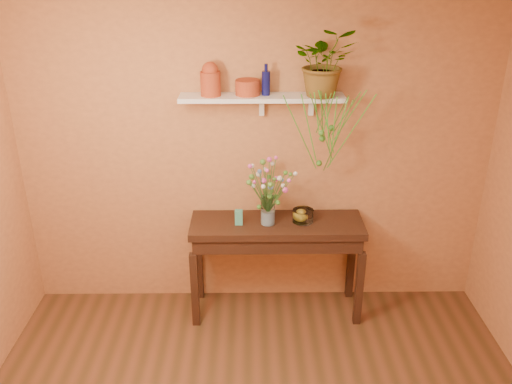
{
  "coord_description": "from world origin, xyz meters",
  "views": [
    {
      "loc": [
        -0.04,
        -2.27,
        2.94
      ],
      "look_at": [
        0.0,
        1.55,
        1.25
      ],
      "focal_mm": 37.59,
      "sensor_mm": 36.0,
      "label": 1
    }
  ],
  "objects_px": {
    "terracotta_jug": "(210,80)",
    "glass_bowl": "(303,216)",
    "blue_bottle": "(266,82)",
    "sideboard": "(277,235)",
    "spider_plant": "(325,62)",
    "bouquet": "(269,182)",
    "glass_vase": "(268,212)"
  },
  "relations": [
    {
      "from": "sideboard",
      "to": "spider_plant",
      "type": "xyz_separation_m",
      "value": [
        0.35,
        0.1,
        1.44
      ]
    },
    {
      "from": "bouquet",
      "to": "glass_bowl",
      "type": "xyz_separation_m",
      "value": [
        0.3,
        0.04,
        -0.33
      ]
    },
    {
      "from": "bouquet",
      "to": "blue_bottle",
      "type": "bearing_deg",
      "value": 97.22
    },
    {
      "from": "blue_bottle",
      "to": "glass_vase",
      "type": "relative_size",
      "value": 0.98
    },
    {
      "from": "terracotta_jug",
      "to": "blue_bottle",
      "type": "height_order",
      "value": "terracotta_jug"
    },
    {
      "from": "terracotta_jug",
      "to": "glass_vase",
      "type": "bearing_deg",
      "value": -17.46
    },
    {
      "from": "sideboard",
      "to": "spider_plant",
      "type": "relative_size",
      "value": 2.79
    },
    {
      "from": "bouquet",
      "to": "glass_vase",
      "type": "bearing_deg",
      "value": 105.8
    },
    {
      "from": "terracotta_jug",
      "to": "glass_bowl",
      "type": "relative_size",
      "value": 1.49
    },
    {
      "from": "spider_plant",
      "to": "bouquet",
      "type": "xyz_separation_m",
      "value": [
        -0.42,
        -0.13,
        -0.93
      ]
    },
    {
      "from": "blue_bottle",
      "to": "glass_bowl",
      "type": "relative_size",
      "value": 1.37
    },
    {
      "from": "terracotta_jug",
      "to": "bouquet",
      "type": "height_order",
      "value": "terracotta_jug"
    },
    {
      "from": "blue_bottle",
      "to": "glass_bowl",
      "type": "bearing_deg",
      "value": -21.75
    },
    {
      "from": "sideboard",
      "to": "blue_bottle",
      "type": "height_order",
      "value": "blue_bottle"
    },
    {
      "from": "blue_bottle",
      "to": "bouquet",
      "type": "bearing_deg",
      "value": -82.78
    },
    {
      "from": "sideboard",
      "to": "blue_bottle",
      "type": "xyz_separation_m",
      "value": [
        -0.1,
        0.14,
        1.28
      ]
    },
    {
      "from": "blue_bottle",
      "to": "sideboard",
      "type": "bearing_deg",
      "value": -54.28
    },
    {
      "from": "bouquet",
      "to": "glass_bowl",
      "type": "height_order",
      "value": "bouquet"
    },
    {
      "from": "glass_vase",
      "to": "bouquet",
      "type": "bearing_deg",
      "value": -74.2
    },
    {
      "from": "blue_bottle",
      "to": "bouquet",
      "type": "height_order",
      "value": "blue_bottle"
    },
    {
      "from": "sideboard",
      "to": "spider_plant",
      "type": "bearing_deg",
      "value": 15.54
    },
    {
      "from": "sideboard",
      "to": "spider_plant",
      "type": "distance_m",
      "value": 1.49
    },
    {
      "from": "terracotta_jug",
      "to": "bouquet",
      "type": "relative_size",
      "value": 0.58
    },
    {
      "from": "terracotta_jug",
      "to": "blue_bottle",
      "type": "distance_m",
      "value": 0.43
    },
    {
      "from": "spider_plant",
      "to": "glass_bowl",
      "type": "relative_size",
      "value": 2.96
    },
    {
      "from": "terracotta_jug",
      "to": "spider_plant",
      "type": "bearing_deg",
      "value": -1.21
    },
    {
      "from": "glass_vase",
      "to": "glass_bowl",
      "type": "height_order",
      "value": "glass_vase"
    },
    {
      "from": "terracotta_jug",
      "to": "spider_plant",
      "type": "height_order",
      "value": "spider_plant"
    },
    {
      "from": "terracotta_jug",
      "to": "glass_bowl",
      "type": "distance_m",
      "value": 1.36
    },
    {
      "from": "glass_vase",
      "to": "bouquet",
      "type": "distance_m",
      "value": 0.27
    },
    {
      "from": "glass_vase",
      "to": "glass_bowl",
      "type": "bearing_deg",
      "value": 6.84
    },
    {
      "from": "glass_vase",
      "to": "bouquet",
      "type": "xyz_separation_m",
      "value": [
        0.0,
        -0.01,
        0.27
      ]
    }
  ]
}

